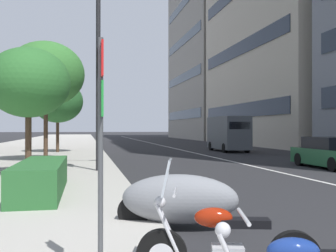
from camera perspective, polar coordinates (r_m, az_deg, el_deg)
name	(u,v)px	position (r m, az deg, el deg)	size (l,w,h in m)	color
sidewalk_right_plaza	(33,150)	(33.97, -18.45, -3.28)	(160.00, 10.93, 0.15)	#B2ADA3
lane_centre_stripe	(169,147)	(39.53, 0.14, -2.98)	(110.00, 0.16, 0.01)	silver
motorcycle_second_in_row	(224,245)	(5.12, 7.83, -16.28)	(0.79, 2.17, 1.47)	black
motorcycle_nearest_camera	(178,199)	(7.53, 1.48, -10.25)	(1.45, 2.28, 1.00)	gray
car_lead_in_lane	(331,153)	(20.29, 21.94, -3.58)	(4.32, 1.91, 1.44)	#236038
delivery_van_ahead	(228,133)	(32.63, 8.45, -0.97)	(5.21, 2.07, 2.76)	#4C5156
parking_sign_by_curb	(101,127)	(4.66, -9.38, -0.20)	(0.32, 0.06, 2.72)	#47494C
street_lamp_with_banners	(107,37)	(16.91, -8.50, 12.29)	(1.26, 2.72, 9.16)	#232326
clipped_hedge_bed	(41,177)	(11.16, -17.34, -6.90)	(4.62, 1.10, 0.82)	#28602D
street_tree_mid_sidewalk	(28,83)	(15.38, -19.01, 5.75)	(2.95, 2.95, 4.58)	#473323
street_tree_far_plaza	(46,74)	(22.19, -16.78, 6.99)	(3.98, 3.98, 6.21)	#473323
street_tree_by_lamp_post	(58,102)	(30.01, -15.24, 3.34)	(3.58, 3.58, 5.13)	#473323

